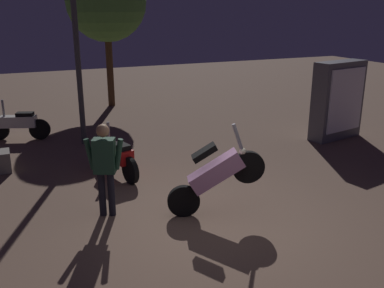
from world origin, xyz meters
TOP-DOWN VIEW (x-y plane):
  - ground_plane at (0.00, 0.00)m, footprint 40.00×40.00m
  - motorcycle_pink_foreground at (0.15, 0.30)m, footprint 1.61×0.62m
  - motorcycle_red_parked_left at (-0.92, 2.79)m, footprint 0.51×1.64m
  - motorcycle_white_parked_right at (-2.69, 6.46)m, footprint 1.59×0.67m
  - person_rider_beside at (-1.56, 1.05)m, footprint 0.64×0.37m
  - streetlamp_far at (-1.16, 5.41)m, footprint 0.36×0.36m
  - tree_left_bg at (0.64, 9.71)m, footprint 2.77×2.77m
  - kiosk_billboard at (5.29, 3.14)m, footprint 1.66×0.80m

SIDE VIEW (x-z plane):
  - ground_plane at x=0.00m, z-range 0.00..0.00m
  - motorcycle_red_parked_left at x=-0.92m, z-range -0.12..0.99m
  - motorcycle_white_parked_right at x=-2.69m, z-range -0.12..0.99m
  - motorcycle_pink_foreground at x=0.15m, z-range -0.07..1.56m
  - person_rider_beside at x=-1.56m, z-range 0.15..1.78m
  - kiosk_billboard at x=5.29m, z-range 0.00..2.10m
  - streetlamp_far at x=-1.16m, z-range 0.70..6.12m
  - tree_left_bg at x=0.64m, z-range 1.12..6.17m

